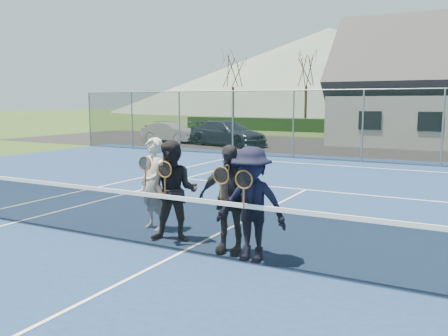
% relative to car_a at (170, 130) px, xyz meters
% --- Properties ---
extents(ground, '(220.00, 220.00, 0.00)m').
position_rel_car_a_xyz_m(ground, '(13.38, 1.04, -0.68)').
color(ground, '#294318').
rests_on(ground, ground).
extents(court_surface, '(30.00, 30.00, 0.02)m').
position_rel_car_a_xyz_m(court_surface, '(13.38, -18.96, -0.67)').
color(court_surface, navy).
rests_on(court_surface, ground).
extents(tarmac_carpark, '(40.00, 12.00, 0.01)m').
position_rel_car_a_xyz_m(tarmac_carpark, '(9.38, 1.04, -0.67)').
color(tarmac_carpark, black).
rests_on(tarmac_carpark, ground).
extents(hedge_row, '(40.00, 1.20, 1.10)m').
position_rel_car_a_xyz_m(hedge_row, '(13.38, 13.04, -0.13)').
color(hedge_row, black).
rests_on(hedge_row, ground).
extents(hill_west, '(110.00, 110.00, 18.00)m').
position_rel_car_a_xyz_m(hill_west, '(-11.62, 76.04, 8.32)').
color(hill_west, '#57695F').
rests_on(hill_west, ground).
extents(car_a, '(4.25, 2.57, 1.35)m').
position_rel_car_a_xyz_m(car_a, '(0.00, 0.00, 0.00)').
color(car_a, black).
rests_on(car_a, ground).
extents(car_b, '(3.93, 1.69, 1.26)m').
position_rel_car_a_xyz_m(car_b, '(0.77, -1.03, -0.05)').
color(car_b, '#919599').
rests_on(car_b, ground).
extents(car_c, '(5.23, 3.09, 1.42)m').
position_rel_car_a_xyz_m(car_c, '(5.01, -1.48, 0.03)').
color(car_c, '#182030').
rests_on(car_c, ground).
extents(court_markings, '(11.03, 23.83, 0.01)m').
position_rel_car_a_xyz_m(court_markings, '(13.38, -18.96, -0.65)').
color(court_markings, white).
rests_on(court_markings, court_surface).
extents(tennis_net, '(11.68, 0.08, 1.10)m').
position_rel_car_a_xyz_m(tennis_net, '(13.38, -18.96, -0.14)').
color(tennis_net, slate).
rests_on(tennis_net, ground).
extents(perimeter_fence, '(30.07, 0.07, 3.02)m').
position_rel_car_a_xyz_m(perimeter_fence, '(13.38, -5.46, 0.85)').
color(perimeter_fence, slate).
rests_on(perimeter_fence, ground).
extents(tree_a, '(3.20, 3.20, 7.77)m').
position_rel_car_a_xyz_m(tree_a, '(-2.62, 14.04, 5.11)').
color(tree_a, '#341E12').
rests_on(tree_a, ground).
extents(tree_b, '(3.20, 3.20, 7.77)m').
position_rel_car_a_xyz_m(tree_b, '(4.38, 14.04, 5.11)').
color(tree_b, '#392414').
rests_on(tree_b, ground).
extents(player_a, '(0.74, 0.57, 1.80)m').
position_rel_car_a_xyz_m(player_a, '(12.10, -17.99, 0.24)').
color(player_a, beige).
rests_on(player_a, court_surface).
extents(player_b, '(1.06, 0.95, 1.80)m').
position_rel_car_a_xyz_m(player_b, '(12.90, -18.47, 0.24)').
color(player_b, black).
rests_on(player_b, court_surface).
extents(player_c, '(1.10, 0.57, 1.80)m').
position_rel_car_a_xyz_m(player_c, '(14.06, -18.58, 0.24)').
color(player_c, '#232328').
rests_on(player_c, court_surface).
extents(player_d, '(1.18, 0.69, 1.80)m').
position_rel_car_a_xyz_m(player_d, '(14.55, -18.78, 0.24)').
color(player_d, black).
rests_on(player_d, court_surface).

